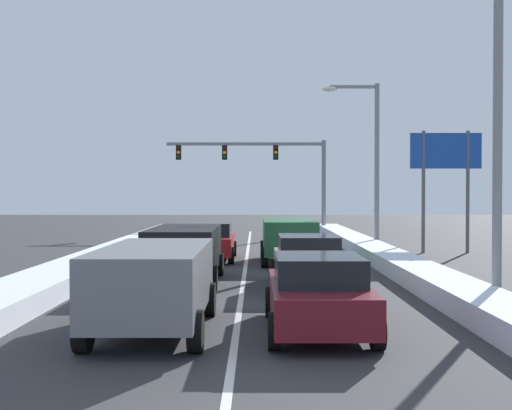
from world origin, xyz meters
name	(u,v)px	position (x,y,z in m)	size (l,w,h in m)	color
ground_plane	(243,277)	(0.00, 15.49, 0.00)	(120.00, 120.00, 0.00)	#333335
lane_stripe_between_right_lane_and_center_lane	(245,264)	(0.00, 19.36, 0.00)	(0.14, 42.59, 0.01)	silver
snow_bank_right_shoulder	(385,257)	(5.30, 19.36, 0.27)	(1.39, 42.59, 0.54)	silver
snow_bank_left_shoulder	(105,257)	(-5.30, 19.36, 0.27)	(1.79, 42.59, 0.53)	silver
sedan_maroon_right_lane_nearest	(317,293)	(1.59, 7.03, 0.76)	(2.00, 4.50, 1.51)	maroon
sedan_tan_right_lane_second	(307,261)	(1.86, 13.06, 0.76)	(2.00, 4.50, 1.51)	#937F60
suv_green_right_lane_third	(288,236)	(1.65, 20.01, 1.02)	(2.16, 4.90, 1.67)	#1E5633
suv_gray_center_lane_nearest	(153,280)	(-1.60, 7.02, 1.02)	(2.16, 4.90, 1.67)	slate
suv_black_center_lane_second	(184,249)	(-1.77, 14.23, 1.02)	(2.16, 4.90, 1.67)	black
sedan_red_center_lane_third	(209,241)	(-1.45, 21.05, 0.76)	(2.00, 4.50, 1.51)	maroon
traffic_light_gantry	(267,162)	(1.18, 38.71, 4.72)	(10.60, 0.47, 6.20)	slate
street_lamp_right_near	(481,97)	(5.67, 9.68, 4.95)	(2.66, 0.36, 8.28)	gray
street_lamp_right_mid	(368,150)	(5.62, 25.17, 4.68)	(2.66, 0.36, 7.77)	gray
roadside_sign_right	(444,164)	(8.93, 24.23, 4.02)	(3.20, 0.16, 5.50)	#59595B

